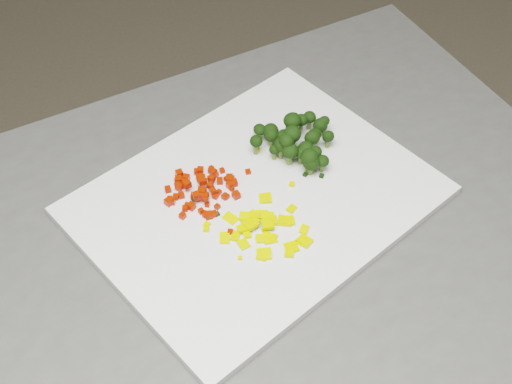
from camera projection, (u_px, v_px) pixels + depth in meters
name	position (u px, v px, depth m)	size (l,w,h in m)	color
cutting_board	(256.00, 200.00, 0.88)	(0.41, 0.32, 0.01)	white
carrot_pile	(201.00, 186.00, 0.87)	(0.09, 0.09, 0.03)	#C11502
pepper_pile	(262.00, 229.00, 0.83)	(0.10, 0.10, 0.01)	yellow
broccoli_pile	(295.00, 134.00, 0.91)	(0.11, 0.11, 0.05)	black
carrot_cube_0	(187.00, 205.00, 0.86)	(0.01, 0.01, 0.01)	#C11502
carrot_cube_1	(220.00, 181.00, 0.89)	(0.01, 0.01, 0.01)	#C11502
carrot_cube_2	(177.00, 180.00, 0.89)	(0.01, 0.01, 0.01)	#C11502
carrot_cube_3	(216.00, 196.00, 0.87)	(0.01, 0.01, 0.01)	#C11502
carrot_cube_4	(234.00, 183.00, 0.88)	(0.01, 0.01, 0.01)	#C11502
carrot_cube_5	(211.00, 179.00, 0.89)	(0.01, 0.01, 0.01)	#C11502
carrot_cube_6	(207.00, 204.00, 0.86)	(0.01, 0.01, 0.01)	#C11502
carrot_cube_7	(205.00, 196.00, 0.86)	(0.01, 0.01, 0.01)	#C11502
carrot_cube_8	(219.00, 192.00, 0.87)	(0.01, 0.01, 0.01)	#C11502
carrot_cube_9	(191.00, 206.00, 0.86)	(0.01, 0.01, 0.01)	#C11502
carrot_cube_10	(196.00, 196.00, 0.86)	(0.01, 0.01, 0.01)	#C11502
carrot_cube_11	(200.00, 189.00, 0.87)	(0.01, 0.01, 0.01)	#C11502
carrot_cube_12	(226.00, 196.00, 0.87)	(0.01, 0.01, 0.01)	#C11502
carrot_cube_13	(199.00, 178.00, 0.89)	(0.01, 0.01, 0.01)	#C11502
carrot_cube_14	(214.00, 214.00, 0.85)	(0.01, 0.01, 0.01)	#C11502
carrot_cube_15	(202.00, 178.00, 0.89)	(0.01, 0.01, 0.01)	#C11502
carrot_cube_16	(229.00, 178.00, 0.89)	(0.01, 0.01, 0.01)	#C11502
carrot_cube_17	(207.00, 216.00, 0.85)	(0.01, 0.01, 0.01)	#C11502
carrot_cube_18	(168.00, 189.00, 0.88)	(0.01, 0.01, 0.01)	#C11502
carrot_cube_19	(179.00, 187.00, 0.88)	(0.01, 0.01, 0.01)	#C11502
carrot_cube_20	(206.00, 215.00, 0.85)	(0.01, 0.01, 0.01)	#C11502
carrot_cube_21	(202.00, 191.00, 0.86)	(0.01, 0.01, 0.01)	#C11502
carrot_cube_22	(185.00, 209.00, 0.86)	(0.01, 0.01, 0.01)	#C11502
carrot_cube_23	(201.00, 211.00, 0.85)	(0.01, 0.01, 0.01)	#C11502
carrot_cube_24	(227.00, 179.00, 0.89)	(0.01, 0.01, 0.01)	#C11502
carrot_cube_25	(178.00, 180.00, 0.89)	(0.01, 0.01, 0.01)	#C11502
carrot_cube_26	(170.00, 199.00, 0.87)	(0.01, 0.01, 0.01)	#C11502
carrot_cube_27	(202.00, 181.00, 0.88)	(0.01, 0.01, 0.01)	#C11502
carrot_cube_28	(236.00, 195.00, 0.87)	(0.01, 0.01, 0.01)	#C11502
carrot_cube_29	(187.00, 184.00, 0.87)	(0.01, 0.01, 0.01)	#C11502
carrot_cube_30	(169.00, 202.00, 0.86)	(0.01, 0.01, 0.01)	#C11502
carrot_cube_31	(181.00, 195.00, 0.87)	(0.01, 0.01, 0.01)	#C11502
carrot_cube_32	(186.00, 178.00, 0.89)	(0.01, 0.01, 0.01)	#C11502
carrot_cube_33	(225.00, 197.00, 0.87)	(0.01, 0.01, 0.01)	#C11502
carrot_cube_34	(172.00, 201.00, 0.86)	(0.01, 0.01, 0.01)	#C11502
carrot_cube_35	(217.00, 207.00, 0.86)	(0.01, 0.01, 0.01)	#C11502
carrot_cube_36	(206.00, 200.00, 0.86)	(0.01, 0.01, 0.01)	#C11502
carrot_cube_37	(216.00, 174.00, 0.89)	(0.01, 0.01, 0.01)	#C11502
carrot_cube_38	(200.00, 170.00, 0.90)	(0.01, 0.01, 0.01)	#C11502
carrot_cube_39	(197.00, 172.00, 0.90)	(0.01, 0.01, 0.01)	#C11502
carrot_cube_40	(222.00, 171.00, 0.90)	(0.01, 0.01, 0.01)	#C11502
carrot_cube_41	(205.00, 181.00, 0.88)	(0.01, 0.01, 0.01)	#C11502
carrot_cube_42	(213.00, 191.00, 0.87)	(0.01, 0.01, 0.01)	#C11502
carrot_cube_43	(210.00, 186.00, 0.87)	(0.01, 0.01, 0.01)	#C11502
carrot_cube_44	(203.00, 195.00, 0.86)	(0.01, 0.01, 0.01)	#C11502
carrot_cube_45	(211.00, 170.00, 0.90)	(0.01, 0.01, 0.01)	#C11502
carrot_cube_46	(176.00, 197.00, 0.87)	(0.01, 0.01, 0.01)	#C11502
carrot_cube_47	(182.00, 216.00, 0.85)	(0.01, 0.01, 0.01)	#C11502
carrot_cube_48	(212.00, 179.00, 0.88)	(0.01, 0.01, 0.01)	#C11502
carrot_cube_49	(209.00, 215.00, 0.85)	(0.01, 0.01, 0.01)	#C11502
carrot_cube_50	(179.00, 174.00, 0.89)	(0.01, 0.01, 0.01)	#C11502
carrot_cube_51	(213.00, 172.00, 0.90)	(0.01, 0.01, 0.01)	#C11502
carrot_cube_52	(183.00, 180.00, 0.89)	(0.01, 0.01, 0.01)	#C11502
carrot_cube_53	(231.00, 180.00, 0.89)	(0.01, 0.01, 0.01)	#C11502
carrot_cube_54	(212.00, 168.00, 0.90)	(0.01, 0.01, 0.01)	#C11502
carrot_cube_55	(230.00, 185.00, 0.88)	(0.01, 0.01, 0.01)	#C11502
carrot_cube_56	(200.00, 181.00, 0.88)	(0.01, 0.01, 0.01)	#C11502
carrot_cube_57	(194.00, 196.00, 0.87)	(0.01, 0.01, 0.01)	#C11502
carrot_cube_58	(177.00, 184.00, 0.88)	(0.01, 0.01, 0.01)	#C11502
carrot_cube_59	(232.00, 188.00, 0.88)	(0.01, 0.01, 0.01)	#C11502
pepper_chunk_0	(305.00, 241.00, 0.83)	(0.02, 0.01, 0.00)	yellow
pepper_chunk_1	(284.00, 220.00, 0.85)	(0.01, 0.01, 0.00)	yellow
pepper_chunk_2	(270.00, 239.00, 0.83)	(0.02, 0.01, 0.00)	yellow
pepper_chunk_3	(292.00, 209.00, 0.86)	(0.01, 0.01, 0.00)	yellow
pepper_chunk_4	(289.00, 251.00, 0.82)	(0.02, 0.01, 0.00)	yellow
pepper_chunk_5	(254.00, 216.00, 0.84)	(0.01, 0.01, 0.00)	yellow
pepper_chunk_6	(291.00, 247.00, 0.82)	(0.02, 0.01, 0.00)	yellow
pepper_chunk_7	(269.00, 237.00, 0.83)	(0.02, 0.01, 0.00)	yellow
pepper_chunk_8	(252.00, 222.00, 0.84)	(0.01, 0.02, 0.00)	yellow
pepper_chunk_9	(304.00, 229.00, 0.84)	(0.01, 0.01, 0.00)	yellow
pepper_chunk_10	(262.00, 255.00, 0.81)	(0.02, 0.01, 0.00)	yellow
pepper_chunk_11	(285.00, 222.00, 0.84)	(0.01, 0.02, 0.00)	yellow
pepper_chunk_12	(252.00, 217.00, 0.85)	(0.02, 0.02, 0.00)	yellow
pepper_chunk_13	(247.00, 234.00, 0.83)	(0.01, 0.01, 0.00)	yellow
pepper_chunk_14	(268.00, 224.00, 0.84)	(0.01, 0.01, 0.00)	yellow
pepper_chunk_15	(304.00, 243.00, 0.82)	(0.01, 0.01, 0.00)	yellow
pepper_chunk_16	(225.00, 238.00, 0.83)	(0.01, 0.02, 0.00)	yellow
pepper_chunk_17	(261.00, 215.00, 0.85)	(0.01, 0.01, 0.00)	yellow
pepper_chunk_18	(244.00, 244.00, 0.82)	(0.01, 0.01, 0.00)	yellow
pepper_chunk_19	(264.00, 254.00, 0.81)	(0.02, 0.01, 0.00)	yellow
pepper_chunk_20	(265.00, 198.00, 0.87)	(0.01, 0.01, 0.00)	yellow
pepper_chunk_21	(244.00, 216.00, 0.85)	(0.01, 0.01, 0.00)	yellow
pepper_chunk_22	(250.00, 224.00, 0.84)	(0.02, 0.02, 0.00)	yellow
pepper_chunk_23	(267.00, 216.00, 0.85)	(0.01, 0.01, 0.00)	yellow
pepper_chunk_24	(244.00, 228.00, 0.84)	(0.01, 0.02, 0.00)	yellow
pepper_chunk_25	(271.00, 220.00, 0.85)	(0.01, 0.01, 0.00)	yellow
pepper_chunk_26	(235.00, 236.00, 0.83)	(0.01, 0.01, 0.00)	yellow
pepper_chunk_27	(231.00, 218.00, 0.85)	(0.02, 0.01, 0.00)	yellow
pepper_chunk_28	(270.00, 217.00, 0.85)	(0.01, 0.01, 0.00)	yellow
pepper_chunk_29	(289.00, 221.00, 0.85)	(0.01, 0.01, 0.00)	yellow
pepper_chunk_30	(262.00, 239.00, 0.83)	(0.01, 0.01, 0.00)	yellow
broccoli_floret_0	(301.00, 123.00, 0.93)	(0.02, 0.02, 0.02)	black
broccoli_floret_1	(314.00, 139.00, 0.92)	(0.02, 0.02, 0.03)	black
broccoli_floret_2	(322.00, 164.00, 0.89)	(0.02, 0.02, 0.02)	black
broccoli_floret_3	(320.00, 128.00, 0.94)	(0.03, 0.03, 0.02)	black
broccoli_floret_4	(305.00, 152.00, 0.91)	(0.03, 0.03, 0.03)	black
broccoli_floret_5	(259.00, 133.00, 0.93)	(0.02, 0.02, 0.02)	black
broccoli_floret_6	(274.00, 153.00, 0.91)	(0.02, 0.02, 0.02)	black
broccoli_floret_7	(256.00, 146.00, 0.91)	(0.02, 0.02, 0.03)	black
broccoli_floret_8	(281.00, 149.00, 0.91)	(0.03, 0.03, 0.03)	black
broccoli_floret_9	(327.00, 140.00, 0.92)	(0.02, 0.02, 0.02)	black
broccoli_floret_10	(309.00, 121.00, 0.94)	(0.02, 0.02, 0.03)	black
broccoli_floret_11	(311.00, 165.00, 0.89)	(0.03, 0.03, 0.03)	black
broccoli_floret_12	(291.00, 131.00, 0.92)	(0.02, 0.02, 0.03)	black
broccoli_floret_13	(311.00, 142.00, 0.91)	(0.03, 0.03, 0.03)	black
broccoli_floret_14	(309.00, 161.00, 0.89)	(0.03, 0.03, 0.03)	black
broccoli_floret_15	(323.00, 126.00, 0.94)	(0.02, 0.02, 0.03)	black
broccoli_floret_16	(270.00, 134.00, 0.93)	(0.03, 0.03, 0.03)	black
broccoli_floret_17	(291.00, 125.00, 0.92)	(0.03, 0.03, 0.03)	black
broccoli_floret_18	(301.00, 156.00, 0.90)	(0.02, 0.02, 0.02)	black
broccoli_floret_19	(271.00, 138.00, 0.92)	(0.03, 0.03, 0.02)	black
broccoli_floret_20	(286.00, 144.00, 0.90)	(0.03, 0.03, 0.03)	black
broccoli_floret_21	(292.00, 137.00, 0.90)	(0.03, 0.03, 0.03)	black
broccoli_floret_22	(315.00, 157.00, 0.90)	(0.02, 0.02, 0.03)	black
broccoli_floret_23	(289.00, 155.00, 0.90)	(0.03, 0.03, 0.03)	black
broccoli_floret_24	(289.00, 143.00, 0.92)	(0.03, 0.03, 0.03)	black
broccoli_floret_25	(283.00, 139.00, 0.92)	(0.03, 0.03, 0.03)	black
stray_bit_0	(322.00, 176.00, 0.89)	(0.01, 0.01, 0.00)	black
stray_bit_1	(257.00, 150.00, 0.92)	(0.01, 0.01, 0.00)	yellow
stray_bit_2	(292.00, 184.00, 0.88)	(0.01, 0.01, 0.00)	yellow
stray_bit_3	(248.00, 172.00, 0.90)	(0.01, 0.01, 0.00)	#C11502
stray_bit_4	(240.00, 258.00, 0.81)	(0.00, 0.00, 0.00)	yellow
stray_bit_5	(264.00, 230.00, 0.84)	(0.00, 0.00, 0.00)	yellow
stray_bit_6	(193.00, 201.00, 0.87)	(0.00, 0.00, 0.00)	black
stray_bit_7	(217.00, 214.00, 0.85)	(0.01, 0.01, 0.00)	black
stray_bit_8	(206.00, 229.00, 0.84)	(0.01, 0.01, 0.00)	yellow
stray_bit_9	(305.00, 175.00, 0.90)	(0.01, 0.01, 0.00)	black
stray_bit_10	(230.00, 232.00, 0.83)	(0.01, 0.01, 0.00)	#C11502
stray_bit_11	(207.00, 224.00, 0.84)	(0.01, 0.01, 0.00)	yellow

